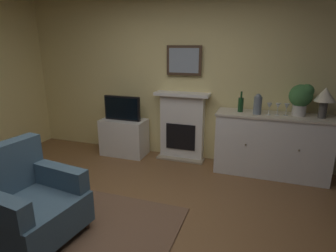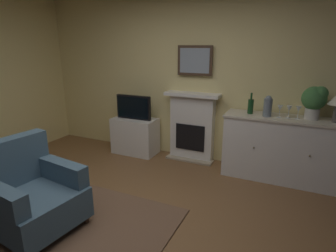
{
  "view_description": "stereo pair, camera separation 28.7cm",
  "coord_description": "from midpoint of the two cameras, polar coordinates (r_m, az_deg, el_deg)",
  "views": [
    {
      "loc": [
        1.16,
        -2.05,
        1.81
      ],
      "look_at": [
        0.27,
        0.56,
        1.0
      ],
      "focal_mm": 29.54,
      "sensor_mm": 36.0,
      "label": 1
    },
    {
      "loc": [
        1.42,
        -1.95,
        1.81
      ],
      "look_at": [
        0.27,
        0.56,
        1.0
      ],
      "focal_mm": 29.54,
      "sensor_mm": 36.0,
      "label": 2
    }
  ],
  "objects": [
    {
      "name": "wine_bottle",
      "position": [
        4.03,
        18.67,
        3.91
      ],
      "size": [
        0.08,
        0.08,
        0.29
      ],
      "color": "#193F1E",
      "rests_on": "sideboard_cabinet"
    },
    {
      "name": "area_rug",
      "position": [
        3.16,
        -22.11,
        -19.75
      ],
      "size": [
        2.42,
        1.96,
        0.02
      ],
      "primitive_type": "cube",
      "color": "brown",
      "rests_on": "ground_plane"
    },
    {
      "name": "sideboard_cabinet",
      "position": [
        4.14,
        24.25,
        -4.35
      ],
      "size": [
        1.56,
        0.49,
        0.89
      ],
      "color": "white",
      "rests_on": "ground_plane"
    },
    {
      "name": "ground_plane",
      "position": [
        3.02,
        -6.88,
        -21.8
      ],
      "size": [
        5.67,
        4.5,
        0.1
      ],
      "primitive_type": "cube",
      "color": "brown",
      "rests_on": "ground"
    },
    {
      "name": "potted_plant_fern",
      "position": [
        4.6,
        -27.23,
        -5.27
      ],
      "size": [
        0.3,
        0.3,
        0.43
      ],
      "color": "silver",
      "rests_on": "ground_plane"
    },
    {
      "name": "vase_decorative",
      "position": [
        3.94,
        21.9,
        3.8
      ],
      "size": [
        0.11,
        0.11,
        0.28
      ],
      "color": "slate",
      "rests_on": "sideboard_cabinet"
    },
    {
      "name": "wine_glass_right",
      "position": [
        3.98,
        27.25,
        3.01
      ],
      "size": [
        0.07,
        0.07,
        0.16
      ],
      "color": "silver",
      "rests_on": "sideboard_cabinet"
    },
    {
      "name": "tv_set",
      "position": [
        4.63,
        -5.36,
        3.84
      ],
      "size": [
        0.62,
        0.07,
        0.4
      ],
      "color": "black",
      "rests_on": "tv_cabinet"
    },
    {
      "name": "wine_glass_left",
      "position": [
        3.94,
        24.08,
        3.29
      ],
      "size": [
        0.07,
        0.07,
        0.16
      ],
      "color": "silver",
      "rests_on": "sideboard_cabinet"
    },
    {
      "name": "wall_rear",
      "position": [
        4.42,
        7.86,
        11.59
      ],
      "size": [
        5.67,
        0.06,
        2.91
      ],
      "primitive_type": "cube",
      "color": "#EAD68C",
      "rests_on": "ground_plane"
    },
    {
      "name": "potted_plant_small",
      "position": [
        4.03,
        29.9,
        4.76
      ],
      "size": [
        0.3,
        0.3,
        0.43
      ],
      "color": "beige",
      "rests_on": "sideboard_cabinet"
    },
    {
      "name": "tv_cabinet",
      "position": [
        4.78,
        -5.06,
        -2.04
      ],
      "size": [
        0.75,
        0.42,
        0.61
      ],
      "color": "white",
      "rests_on": "ground_plane"
    },
    {
      "name": "wine_glass_center",
      "position": [
        3.96,
        25.67,
        3.16
      ],
      "size": [
        0.07,
        0.07,
        0.16
      ],
      "color": "silver",
      "rests_on": "sideboard_cabinet"
    },
    {
      "name": "armchair",
      "position": [
        3.08,
        -24.14,
        -12.82
      ],
      "size": [
        0.9,
        0.86,
        0.92
      ],
      "color": "#3F596B",
      "rests_on": "ground_plane"
    },
    {
      "name": "framed_picture",
      "position": [
        4.34,
        7.49,
        13.23
      ],
      "size": [
        0.55,
        0.04,
        0.45
      ],
      "color": "#473323"
    },
    {
      "name": "fireplace_unit",
      "position": [
        4.47,
        6.83,
        -0.15
      ],
      "size": [
        0.87,
        0.3,
        1.1
      ],
      "color": "white",
      "rests_on": "ground_plane"
    }
  ]
}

